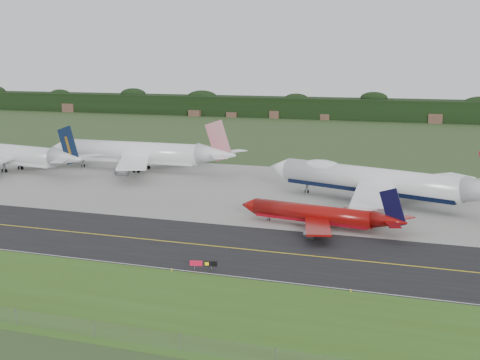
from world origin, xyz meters
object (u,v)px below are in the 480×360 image
object	(u,v)px
jet_navy_gold	(11,155)
jet_red_737	(321,215)
jet_star_tail	(140,153)
jet_ba_747	(378,181)
taxiway_sign	(203,264)

from	to	relation	value
jet_navy_gold	jet_red_737	bearing A→B (deg)	-19.30
jet_navy_gold	jet_star_tail	size ratio (longest dim) A/B	0.94
jet_red_737	jet_star_tail	xyz separation A→B (m)	(-69.88, 51.69, 2.90)
jet_ba_747	jet_red_737	world-z (taller)	jet_ba_747
jet_red_737	taxiway_sign	distance (m)	36.59
jet_star_tail	taxiway_sign	bearing A→B (deg)	-56.13
jet_navy_gold	jet_star_tail	distance (m)	40.64
jet_star_tail	taxiway_sign	world-z (taller)	jet_star_tail
jet_red_737	jet_navy_gold	world-z (taller)	jet_navy_gold
jet_ba_747	taxiway_sign	size ratio (longest dim) A/B	14.08
jet_star_tail	taxiway_sign	distance (m)	103.94
jet_ba_747	jet_navy_gold	xyz separation A→B (m)	(-115.76, 10.24, -0.51)
taxiway_sign	jet_ba_747	bearing A→B (deg)	72.42
jet_ba_747	jet_navy_gold	distance (m)	116.22
jet_navy_gold	taxiway_sign	world-z (taller)	jet_navy_gold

